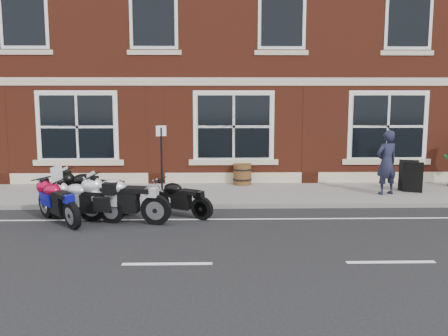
% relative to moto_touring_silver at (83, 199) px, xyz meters
% --- Properties ---
extents(ground, '(80.00, 80.00, 0.00)m').
position_rel_moto_touring_silver_xyz_m(ground, '(2.26, -0.16, -0.54)').
color(ground, black).
rests_on(ground, ground).
extents(sidewalk, '(30.00, 3.00, 0.12)m').
position_rel_moto_touring_silver_xyz_m(sidewalk, '(2.26, 2.84, -0.48)').
color(sidewalk, slate).
rests_on(sidewalk, ground).
extents(kerb, '(30.00, 0.16, 0.12)m').
position_rel_moto_touring_silver_xyz_m(kerb, '(2.26, 1.26, -0.48)').
color(kerb, slate).
rests_on(kerb, ground).
extents(pub_building, '(24.00, 12.00, 12.00)m').
position_rel_moto_touring_silver_xyz_m(pub_building, '(2.26, 10.34, 5.46)').
color(pub_building, '#602314').
rests_on(pub_building, ground).
extents(moto_touring_silver, '(1.95, 0.75, 1.32)m').
position_rel_moto_touring_silver_xyz_m(moto_touring_silver, '(0.00, 0.00, 0.00)').
color(moto_touring_silver, black).
rests_on(moto_touring_silver, ground).
extents(moto_sport_red, '(1.44, 1.67, 0.94)m').
position_rel_moto_touring_silver_xyz_m(moto_sport_red, '(-0.53, -0.17, 0.00)').
color(moto_sport_red, black).
rests_on(moto_sport_red, ground).
extents(moto_sport_black, '(2.23, 0.71, 1.02)m').
position_rel_moto_touring_silver_xyz_m(moto_sport_black, '(0.02, 0.79, 0.05)').
color(moto_sport_black, black).
rests_on(moto_sport_black, ground).
extents(moto_sport_silver, '(2.28, 0.69, 1.04)m').
position_rel_moto_touring_silver_xyz_m(moto_sport_silver, '(0.95, -0.19, 0.06)').
color(moto_sport_silver, black).
rests_on(moto_sport_silver, ground).
extents(moto_naked_black, '(1.64, 1.09, 0.84)m').
position_rel_moto_touring_silver_xyz_m(moto_naked_black, '(2.25, 0.38, -0.06)').
color(moto_naked_black, black).
rests_on(moto_naked_black, ground).
extents(pedestrian_left, '(0.79, 0.65, 1.86)m').
position_rel_moto_touring_silver_xyz_m(pedestrian_left, '(8.09, 2.43, 0.51)').
color(pedestrian_left, '#1A1C2F').
rests_on(pedestrian_left, sidewalk).
extents(a_board_sign, '(0.67, 0.56, 0.94)m').
position_rel_moto_touring_silver_xyz_m(a_board_sign, '(8.94, 2.75, 0.05)').
color(a_board_sign, black).
rests_on(a_board_sign, sidewalk).
extents(barrel_planter, '(0.61, 0.61, 0.67)m').
position_rel_moto_touring_silver_xyz_m(barrel_planter, '(4.03, 4.12, -0.08)').
color(barrel_planter, '#562E17').
rests_on(barrel_planter, sidewalk).
extents(parking_sign, '(0.28, 0.11, 2.02)m').
position_rel_moto_touring_silver_xyz_m(parking_sign, '(1.66, 2.04, 0.75)').
color(parking_sign, black).
rests_on(parking_sign, sidewalk).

